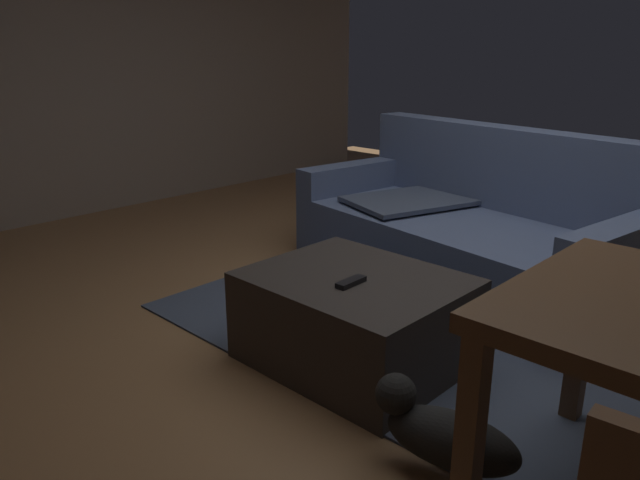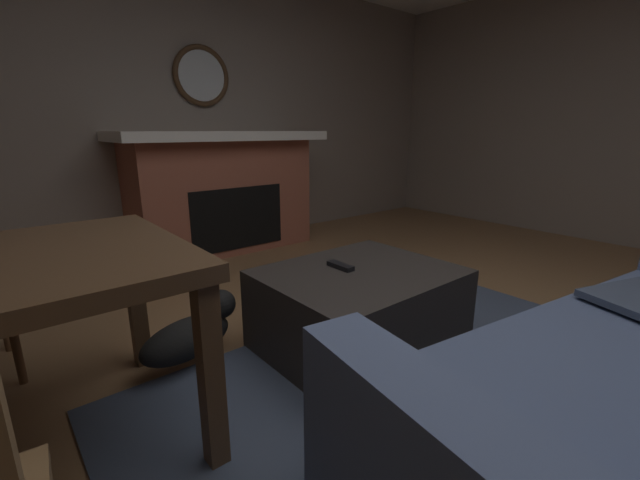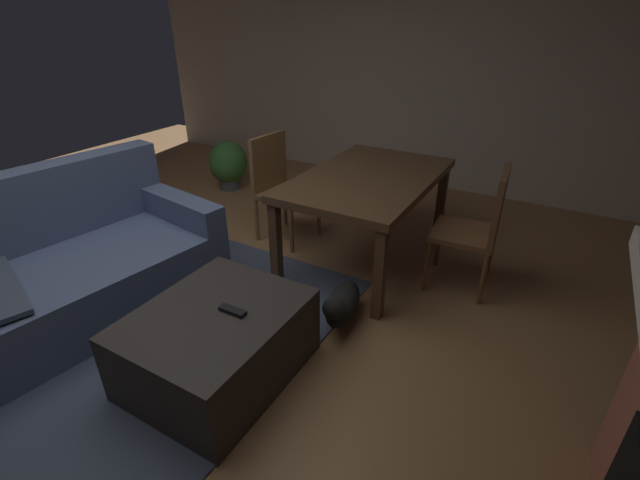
{
  "view_description": "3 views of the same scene",
  "coord_description": "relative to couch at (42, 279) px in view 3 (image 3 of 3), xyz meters",
  "views": [
    {
      "loc": [
        1.59,
        -2.57,
        1.44
      ],
      "look_at": [
        -0.12,
        -0.79,
        0.65
      ],
      "focal_mm": 34.18,
      "sensor_mm": 36.0,
      "label": 1
    },
    {
      "loc": [
        1.32,
        0.81,
        1.13
      ],
      "look_at": [
        -0.13,
        -0.95,
        0.51
      ],
      "focal_mm": 22.89,
      "sensor_mm": 36.0,
      "label": 2
    },
    {
      "loc": [
        -1.46,
        -2.03,
        1.87
      ],
      "look_at": [
        0.73,
        -0.77,
        0.55
      ],
      "focal_mm": 24.65,
      "sensor_mm": 36.0,
      "label": 3
    }
  ],
  "objects": [
    {
      "name": "floor",
      "position": [
        0.27,
        -0.75,
        -0.32
      ],
      "size": [
        8.67,
        8.67,
        0.0
      ],
      "primitive_type": "plane",
      "color": "olive"
    },
    {
      "name": "wall_right_window_side",
      "position": [
        3.88,
        -0.75,
        0.99
      ],
      "size": [
        0.12,
        6.64,
        2.62
      ],
      "primitive_type": "cube",
      "color": "#B2A59B",
      "rests_on": "ground"
    },
    {
      "name": "area_rug",
      "position": [
        0.18,
        -0.7,
        -0.31
      ],
      "size": [
        2.6,
        2.0,
        0.01
      ],
      "primitive_type": "cube",
      "color": "#3D475B",
      "rests_on": "ground"
    },
    {
      "name": "dining_chair_north",
      "position": [
        1.82,
        -0.62,
        0.2
      ],
      "size": [
        0.48,
        0.48,
        0.93
      ],
      "color": "brown",
      "rests_on": "ground"
    },
    {
      "name": "dining_chair_south",
      "position": [
        1.82,
        -2.35,
        0.2
      ],
      "size": [
        0.47,
        0.47,
        0.93
      ],
      "color": "brown",
      "rests_on": "ground"
    },
    {
      "name": "ottoman_coffee_table",
      "position": [
        0.18,
        -1.32,
        -0.1
      ],
      "size": [
        0.95,
        0.77,
        0.43
      ],
      "primitive_type": "cube",
      "color": "#2D2826",
      "rests_on": "ground"
    },
    {
      "name": "tv_remote",
      "position": [
        0.23,
        -1.42,
        0.13
      ],
      "size": [
        0.05,
        0.16,
        0.02
      ],
      "primitive_type": "cube",
      "rotation": [
        0.0,
        0.0,
        0.02
      ],
      "color": "black",
      "rests_on": "ottoman_coffee_table"
    },
    {
      "name": "dining_table",
      "position": [
        1.82,
        -1.48,
        0.34
      ],
      "size": [
        1.51,
        0.95,
        0.74
      ],
      "color": "#513823",
      "rests_on": "ground"
    },
    {
      "name": "potted_plant",
      "position": [
        2.54,
        0.59,
        -0.02
      ],
      "size": [
        0.44,
        0.44,
        0.56
      ],
      "color": "#474C51",
      "rests_on": "ground"
    },
    {
      "name": "small_dog",
      "position": [
        0.93,
        -1.72,
        -0.15
      ],
      "size": [
        0.54,
        0.29,
        0.28
      ],
      "color": "black",
      "rests_on": "ground"
    },
    {
      "name": "couch",
      "position": [
        0.0,
        0.0,
        0.0
      ],
      "size": [
        2.3,
        1.3,
        0.95
      ],
      "color": "#4C5B7F",
      "rests_on": "ground"
    }
  ]
}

